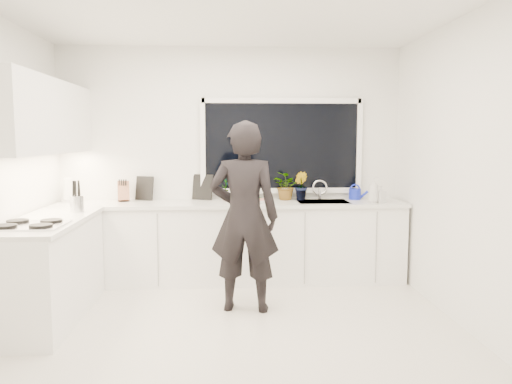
{
  "coord_description": "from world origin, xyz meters",
  "views": [
    {
      "loc": [
        -0.04,
        -4.18,
        1.66
      ],
      "look_at": [
        0.22,
        0.4,
        1.15
      ],
      "focal_mm": 35.0,
      "sensor_mm": 36.0,
      "label": 1
    }
  ],
  "objects": [
    {
      "name": "floor",
      "position": [
        0.0,
        0.0,
        -0.01
      ],
      "size": [
        4.0,
        3.5,
        0.02
      ],
      "primitive_type": "cube",
      "color": "beige",
      "rests_on": "ground"
    },
    {
      "name": "wall_back",
      "position": [
        0.0,
        1.76,
        1.35
      ],
      "size": [
        4.0,
        0.02,
        2.7
      ],
      "primitive_type": "cube",
      "color": "white",
      "rests_on": "ground"
    },
    {
      "name": "wall_right",
      "position": [
        2.01,
        0.0,
        1.35
      ],
      "size": [
        0.02,
        3.5,
        2.7
      ],
      "primitive_type": "cube",
      "color": "white",
      "rests_on": "ground"
    },
    {
      "name": "ceiling",
      "position": [
        0.0,
        0.0,
        2.71
      ],
      "size": [
        4.0,
        3.5,
        0.02
      ],
      "primitive_type": "cube",
      "color": "white",
      "rests_on": "wall_back"
    },
    {
      "name": "window",
      "position": [
        0.6,
        1.73,
        1.55
      ],
      "size": [
        1.8,
        0.02,
        1.0
      ],
      "primitive_type": "cube",
      "color": "black",
      "rests_on": "wall_back"
    },
    {
      "name": "base_cabinets_back",
      "position": [
        0.0,
        1.45,
        0.44
      ],
      "size": [
        3.92,
        0.58,
        0.88
      ],
      "primitive_type": "cube",
      "color": "white",
      "rests_on": "floor"
    },
    {
      "name": "base_cabinets_left",
      "position": [
        -1.67,
        0.35,
        0.44
      ],
      "size": [
        0.58,
        1.6,
        0.88
      ],
      "primitive_type": "cube",
      "color": "white",
      "rests_on": "floor"
    },
    {
      "name": "countertop_back",
      "position": [
        0.0,
        1.44,
        0.9
      ],
      "size": [
        3.94,
        0.62,
        0.04
      ],
      "primitive_type": "cube",
      "color": "silver",
      "rests_on": "base_cabinets_back"
    },
    {
      "name": "countertop_left",
      "position": [
        -1.67,
        0.35,
        0.9
      ],
      "size": [
        0.62,
        1.6,
        0.04
      ],
      "primitive_type": "cube",
      "color": "silver",
      "rests_on": "base_cabinets_left"
    },
    {
      "name": "upper_cabinets",
      "position": [
        -1.79,
        0.7,
        1.85
      ],
      "size": [
        0.34,
        2.1,
        0.7
      ],
      "primitive_type": "cube",
      "color": "white",
      "rests_on": "wall_left"
    },
    {
      "name": "sink",
      "position": [
        1.05,
        1.45,
        0.87
      ],
      "size": [
        0.58,
        0.42,
        0.14
      ],
      "primitive_type": "cube",
      "color": "silver",
      "rests_on": "countertop_back"
    },
    {
      "name": "faucet",
      "position": [
        1.05,
        1.65,
        1.03
      ],
      "size": [
        0.03,
        0.03,
        0.22
      ],
      "primitive_type": "cylinder",
      "color": "silver",
      "rests_on": "countertop_back"
    },
    {
      "name": "stovetop",
      "position": [
        -1.69,
        -0.0,
        0.94
      ],
      "size": [
        0.56,
        0.48,
        0.03
      ],
      "primitive_type": "cube",
      "color": "black",
      "rests_on": "countertop_left"
    },
    {
      "name": "person",
      "position": [
        0.11,
        0.48,
        0.9
      ],
      "size": [
        0.71,
        0.52,
        1.81
      ],
      "primitive_type": "imported",
      "rotation": [
        0.0,
        0.0,
        3.0
      ],
      "color": "black",
      "rests_on": "floor"
    },
    {
      "name": "pizza_tray",
      "position": [
        0.19,
        1.42,
        0.94
      ],
      "size": [
        0.5,
        0.45,
        0.03
      ],
      "primitive_type": "cube",
      "rotation": [
        0.0,
        0.0,
        0.42
      ],
      "color": "silver",
      "rests_on": "countertop_back"
    },
    {
      "name": "pizza",
      "position": [
        0.19,
        1.42,
        0.95
      ],
      "size": [
        0.46,
        0.4,
        0.01
      ],
      "primitive_type": "cube",
      "rotation": [
        0.0,
        0.0,
        0.42
      ],
      "color": "red",
      "rests_on": "pizza_tray"
    },
    {
      "name": "watering_can",
      "position": [
        1.46,
        1.61,
        0.98
      ],
      "size": [
        0.16,
        0.16,
        0.13
      ],
      "primitive_type": "cylinder",
      "rotation": [
        0.0,
        0.0,
        0.12
      ],
      "color": "#1525C5",
      "rests_on": "countertop_back"
    },
    {
      "name": "paper_towel_roll",
      "position": [
        -1.85,
        1.55,
        1.05
      ],
      "size": [
        0.13,
        0.13,
        0.26
      ],
      "primitive_type": "cylinder",
      "rotation": [
        0.0,
        0.0,
        -0.21
      ],
      "color": "silver",
      "rests_on": "countertop_back"
    },
    {
      "name": "knife_block",
      "position": [
        -1.24,
        1.59,
        1.03
      ],
      "size": [
        0.15,
        0.12,
        0.22
      ],
      "primitive_type": "cube",
      "rotation": [
        0.0,
        0.0,
        0.2
      ],
      "color": "#997147",
      "rests_on": "countertop_back"
    },
    {
      "name": "utensil_crock",
      "position": [
        -1.53,
        0.8,
        1.0
      ],
      "size": [
        0.17,
        0.17,
        0.16
      ],
      "primitive_type": "cylinder",
      "rotation": [
        0.0,
        0.0,
        -0.38
      ],
      "color": "silver",
      "rests_on": "countertop_left"
    },
    {
      "name": "picture_frame_large",
      "position": [
        -1.01,
        1.69,
        1.06
      ],
      "size": [
        0.21,
        0.1,
        0.28
      ],
      "primitive_type": "cube",
      "rotation": [
        0.0,
        0.0,
        -0.36
      ],
      "color": "black",
      "rests_on": "countertop_back"
    },
    {
      "name": "picture_frame_small",
      "position": [
        -0.34,
        1.69,
        1.07
      ],
      "size": [
        0.24,
        0.12,
        0.3
      ],
      "primitive_type": "cube",
      "rotation": [
        0.0,
        0.0,
        -0.4
      ],
      "color": "black",
      "rests_on": "countertop_back"
    },
    {
      "name": "herb_plants",
      "position": [
        0.55,
        1.61,
        1.08
      ],
      "size": [
        1.06,
        0.39,
        0.33
      ],
      "color": "#26662D",
      "rests_on": "countertop_back"
    },
    {
      "name": "soap_bottles",
      "position": [
        1.62,
        1.3,
        1.05
      ],
      "size": [
        0.21,
        0.13,
        0.29
      ],
      "color": "#D8BF66",
      "rests_on": "countertop_back"
    }
  ]
}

